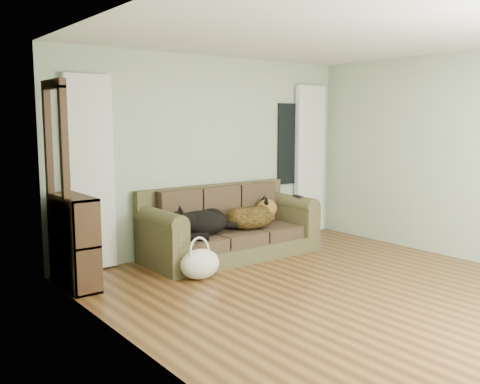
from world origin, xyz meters
TOP-DOWN VIEW (x-y plane):
  - floor at (0.00, 0.00)m, footprint 5.00×5.00m
  - ceiling at (0.00, 0.00)m, footprint 5.00×5.00m
  - wall_back at (0.00, 2.50)m, footprint 4.50×0.04m
  - wall_left at (-2.25, 0.00)m, footprint 0.04×5.00m
  - wall_right at (2.25, 0.00)m, footprint 0.04×5.00m
  - curtain_left at (-1.70, 2.42)m, footprint 0.55×0.08m
  - curtain_right at (1.80, 2.42)m, footprint 0.55×0.08m
  - window_pane at (1.45, 2.47)m, footprint 0.50×0.03m
  - door_casing at (-2.20, 2.05)m, footprint 0.07×0.60m
  - sofa at (-0.02, 1.98)m, footprint 2.29×0.99m
  - dog_black_lab at (-0.54, 1.95)m, footprint 0.77×0.56m
  - dog_shepherd at (0.27, 1.92)m, footprint 0.79×0.60m
  - tv_remote at (0.97, 1.78)m, footprint 0.08×0.19m
  - tote_bag at (-0.88, 1.39)m, footprint 0.49×0.39m
  - bookshelf at (-2.09, 1.95)m, footprint 0.36×0.81m

SIDE VIEW (x-z plane):
  - floor at x=0.00m, z-range 0.00..0.00m
  - tote_bag at x=-0.88m, z-range -0.01..0.33m
  - sofa at x=-0.02m, z-range -0.02..0.92m
  - dog_black_lab at x=-0.54m, z-range 0.32..0.64m
  - dog_shepherd at x=0.27m, z-range 0.33..0.65m
  - bookshelf at x=-2.09m, z-range 0.01..0.99m
  - tv_remote at x=0.97m, z-range 0.72..0.74m
  - door_casing at x=-2.20m, z-range 0.00..2.10m
  - curtain_left at x=-1.70m, z-range 0.02..2.27m
  - curtain_right at x=1.80m, z-range 0.02..2.27m
  - wall_back at x=0.00m, z-range 0.00..2.60m
  - wall_left at x=-2.25m, z-range 0.00..2.60m
  - wall_right at x=2.25m, z-range 0.00..2.60m
  - window_pane at x=1.45m, z-range 0.80..2.00m
  - ceiling at x=0.00m, z-range 2.60..2.60m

